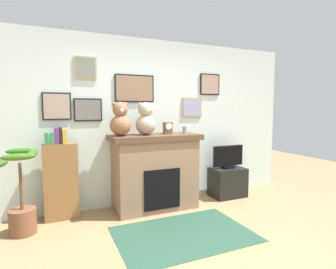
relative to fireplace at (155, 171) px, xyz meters
The scene contains 12 objects.
ground_plane 1.74m from the fireplace, 89.19° to the right, with size 12.00×12.00×0.00m, color #99784F.
back_wall 0.82m from the fireplace, 86.81° to the left, with size 5.20×0.15×2.60m.
fireplace is the anchor object (origin of this frame).
bookshelf 1.33m from the fireplace, behind, with size 0.44×0.16×1.26m.
potted_plant 1.80m from the fireplace, behind, with size 0.51×0.50×1.02m.
tv_stand 1.38m from the fireplace, ahead, with size 0.58×0.40×0.50m, color black.
television 1.35m from the fireplace, ahead, with size 0.59×0.14×0.39m.
area_rug 1.13m from the fireplace, 90.00° to the right, with size 1.62×1.11×0.01m, color #264937.
candle_jar 0.79m from the fireplace, ahead, with size 0.07×0.07×0.11m, color gray.
mantel_clock 0.68m from the fireplace, ahead, with size 0.13×0.09×0.18m.
teddy_bear_cream 0.94m from the fireplace, behind, with size 0.30×0.30×0.48m.
teddy_bear_tan 0.79m from the fireplace, behind, with size 0.30×0.30×0.48m.
Camera 1 is at (-1.46, -2.13, 1.51)m, focal length 28.85 mm.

